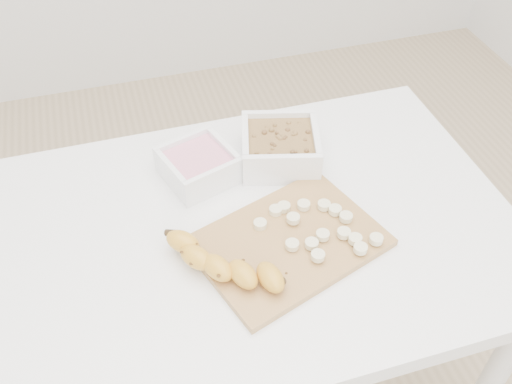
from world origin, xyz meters
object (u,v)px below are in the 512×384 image
object	(u,v)px
table	(260,255)
bowl_granola	(280,146)
cutting_board	(288,242)
banana	(226,263)
bowl_yogurt	(198,165)

from	to	relation	value
table	bowl_granola	bearing A→B (deg)	60.49
cutting_board	banana	bearing A→B (deg)	-164.45
bowl_yogurt	table	bearing A→B (deg)	-63.64
bowl_granola	cutting_board	size ratio (longest dim) A/B	0.60
bowl_yogurt	bowl_granola	xyz separation A→B (m)	(0.18, 0.00, 0.01)
cutting_board	banana	world-z (taller)	banana
table	banana	distance (m)	0.19
cutting_board	banana	distance (m)	0.14
bowl_yogurt	cutting_board	world-z (taller)	bowl_yogurt
bowl_yogurt	bowl_granola	size ratio (longest dim) A/B	0.87
bowl_yogurt	bowl_granola	distance (m)	0.18
table	cutting_board	distance (m)	0.13
table	cutting_board	world-z (taller)	cutting_board
bowl_granola	banana	xyz separation A→B (m)	(-0.19, -0.27, -0.00)
bowl_granola	cutting_board	distance (m)	0.25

